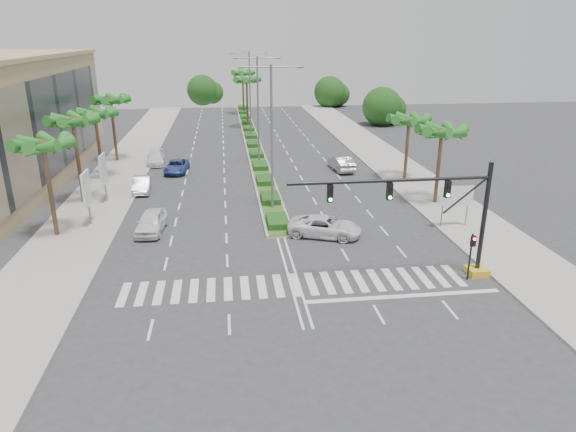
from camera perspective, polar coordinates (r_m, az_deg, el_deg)
name	(u,v)px	position (r m, az deg, el deg)	size (l,w,h in m)	color
ground	(295,285)	(31.08, 0.78, -7.65)	(160.00, 160.00, 0.00)	#333335
footpath_right	(418,184)	(52.98, 14.24, 3.48)	(6.00, 120.00, 0.15)	gray
footpath_left	(104,195)	(50.72, -19.79, 2.20)	(6.00, 120.00, 0.15)	gray
median	(251,139)	(73.83, -4.08, 8.50)	(2.20, 75.00, 0.20)	gray
median_grass	(251,138)	(73.81, -4.08, 8.59)	(1.80, 75.00, 0.04)	#32561D
signal_gantry	(448,224)	(32.21, 17.38, -0.88)	(12.60, 1.20, 7.20)	gold
pedestrian_signal	(472,249)	(32.71, 19.73, -3.50)	(0.28, 0.36, 3.00)	black
direction_sign	(456,198)	(41.11, 18.18, 1.94)	(2.70, 0.11, 3.40)	slate
billboard_near	(87,190)	(42.30, -21.47, 2.76)	(0.18, 2.10, 4.35)	slate
billboard_far	(103,170)	(47.94, -19.84, 4.82)	(0.18, 2.10, 4.35)	slate
palm_left_near	(43,148)	(40.16, -25.55, 6.86)	(4.57, 4.68, 7.55)	brown
palm_left_mid	(73,124)	(47.63, -22.79, 9.45)	(4.57, 4.68, 7.95)	brown
palm_left_far	(95,116)	(55.38, -20.63, 10.33)	(4.57, 4.68, 7.35)	brown
palm_left_end	(111,102)	(63.08, -19.09, 11.86)	(4.57, 4.68, 7.75)	brown
palm_right_near	(442,134)	(45.97, 16.71, 8.72)	(4.57, 4.68, 7.05)	brown
palm_right_far	(409,122)	(53.32, 13.28, 10.10)	(4.57, 4.68, 6.75)	brown
palm_median_a	(247,82)	(82.76, -4.62, 14.63)	(4.57, 4.68, 8.05)	brown
palm_median_b	(243,75)	(97.70, -5.06, 15.37)	(4.57, 4.68, 8.05)	brown
streetlight_near	(272,131)	(42.20, -1.83, 9.45)	(5.10, 0.25, 12.00)	slate
streetlight_mid	(258,105)	(57.97, -3.36, 12.20)	(5.10, 0.25, 12.00)	slate
streetlight_far	(250,90)	(73.84, -4.25, 13.76)	(5.10, 0.25, 12.00)	slate
car_parked_a	(151,222)	(40.19, -14.96, -0.62)	(1.90, 4.72, 1.61)	white
car_parked_b	(142,184)	(50.78, -15.91, 3.40)	(1.53, 4.38, 1.44)	#BABBBF
car_parked_c	(177,166)	(57.11, -12.27, 5.40)	(2.23, 4.84, 1.34)	#2E498E
car_parked_d	(156,158)	(61.38, -14.50, 6.22)	(1.94, 4.76, 1.38)	white
car_crossing	(325,226)	(38.12, 4.12, -1.17)	(2.49, 5.41, 1.50)	white
car_right	(341,163)	(56.97, 5.93, 5.87)	(1.73, 4.97, 1.64)	#9D9DA1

